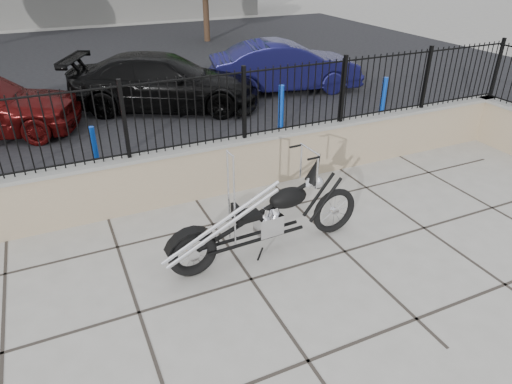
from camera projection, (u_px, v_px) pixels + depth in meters
name	position (u px, v px, depth m)	size (l,w,h in m)	color
ground_plane	(251.00, 279.00, 6.10)	(90.00, 90.00, 0.00)	#99968E
parking_lot	(106.00, 71.00, 16.07)	(30.00, 30.00, 0.00)	black
retaining_wall	(192.00, 172.00, 7.87)	(14.00, 0.36, 0.96)	gray
iron_fence	(187.00, 112.00, 7.35)	(14.00, 0.08, 1.20)	black
chopper_motorcycle	(265.00, 202.00, 6.22)	(2.85, 0.50, 1.71)	black
car_black	(164.00, 82.00, 12.10)	(2.02, 4.98, 1.44)	black
car_blue	(286.00, 67.00, 13.60)	(1.55, 4.44, 1.46)	#11113F
bollard_a	(95.00, 149.00, 8.80)	(0.11, 0.11, 0.92)	#0B13A6
bollard_b	(281.00, 108.00, 10.75)	(0.13, 0.13, 1.09)	#0B43A6
bollard_c	(383.00, 99.00, 11.40)	(0.13, 0.13, 1.08)	#0B28AA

